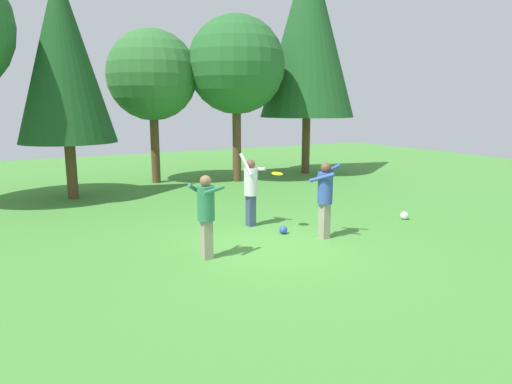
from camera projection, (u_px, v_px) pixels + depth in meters
The scene contains 11 objects.
ground_plane at pixel (274, 246), 9.97m from camera, with size 40.00×40.00×0.00m, color #478C38.
person_thrower at pixel (251, 187), 11.42m from camera, with size 0.64×0.64×1.85m.
person_catcher at pixel (325, 194), 10.36m from camera, with size 0.70×0.74×1.74m.
person_bystander at pixel (206, 210), 8.98m from camera, with size 0.71×0.67×1.67m.
frisbee at pixel (277, 174), 10.91m from camera, with size 0.37×0.37×0.06m.
ball_blue at pixel (283, 230), 10.87m from camera, with size 0.20×0.20×0.20m, color blue.
ball_white at pixel (404, 216), 12.22m from camera, with size 0.21×0.21×0.21m, color white.
tree_far_right at pixel (308, 31), 19.34m from camera, with size 4.03×4.03×9.62m.
tree_right at pixel (236, 65), 17.50m from camera, with size 3.71×3.71×6.34m.
tree_center at pixel (152, 76), 17.23m from camera, with size 3.38×3.38×5.77m.
tree_left at pixel (63, 57), 14.10m from camera, with size 2.98×2.98×7.12m.
Camera 1 is at (-5.05, -8.13, 3.03)m, focal length 32.29 mm.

